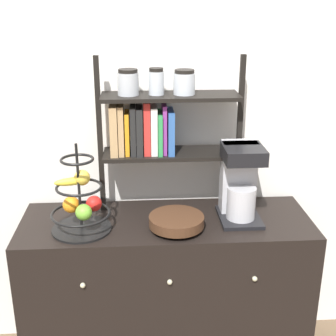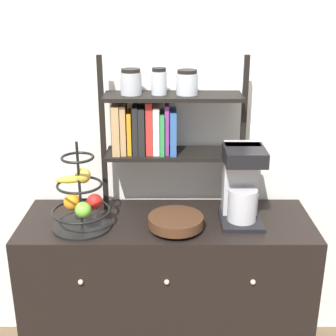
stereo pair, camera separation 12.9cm
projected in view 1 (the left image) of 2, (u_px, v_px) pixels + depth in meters
wall_back at (163, 108)px, 2.31m from camera, size 7.00×0.05×2.60m
sideboard at (166, 294)px, 2.35m from camera, size 1.37×0.49×0.82m
coffee_maker at (240, 181)px, 2.18m from camera, size 0.19×0.25×0.36m
fruit_stand at (81, 203)px, 2.07m from camera, size 0.27×0.27×0.41m
wooden_bowl at (177, 222)px, 2.11m from camera, size 0.25×0.25×0.07m
shelf_hutch at (153, 121)px, 2.18m from camera, size 0.69×0.20×0.75m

